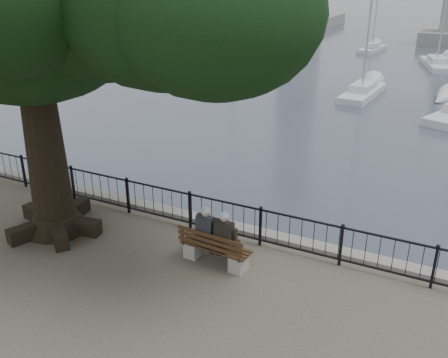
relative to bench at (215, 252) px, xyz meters
The scene contains 9 objects.
harbor 1.96m from the bench, 102.41° to the left, with size 260.00×260.00×1.20m.
railing 1.33m from the bench, 107.13° to the left, with size 22.06×0.06×1.00m.
bench is the anchor object (origin of this frame).
person_left 0.41m from the bench, 150.80° to the left, with size 0.43×0.72×1.43m.
person_right 0.45m from the bench, 15.34° to the left, with size 0.43×0.72×1.43m.
sailboat_b 22.23m from the bench, 93.41° to the left, with size 1.89×5.62×11.59m.
sailboat_e 30.35m from the bench, 114.63° to the left, with size 2.77×5.50×11.65m.
sailboat_f 34.63m from the bench, 87.00° to the left, with size 3.23×6.10×11.58m.
sailboat_h 40.88m from the bench, 96.22° to the left, with size 2.02×4.81×10.89m.
Camera 1 is at (5.05, -7.54, 6.40)m, focal length 40.00 mm.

